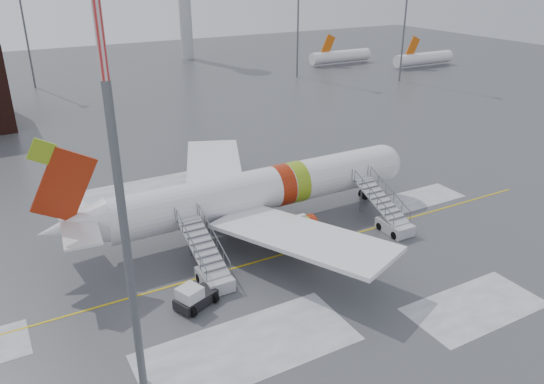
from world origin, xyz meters
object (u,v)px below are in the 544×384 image
airliner (252,192)px  light_mast_near (121,205)px  pushback_tug (194,297)px  airstair_aft (211,268)px  airstair_fwd (390,218)px

airliner → light_mast_near: 22.74m
pushback_tug → light_mast_near: size_ratio=0.15×
airstair_aft → light_mast_near: 15.78m
airliner → airstair_fwd: airliner is taller
airliner → airstair_aft: size_ratio=4.55×
airliner → airstair_aft: airliner is taller
airstair_fwd → airstair_aft: (-17.62, 0.00, 0.00)m
airstair_fwd → pushback_tug: size_ratio=2.29×
light_mast_near → airstair_fwd: bearing=18.8°
airstair_fwd → light_mast_near: light_mast_near is taller
airstair_aft → light_mast_near: size_ratio=0.34×
airstair_aft → airliner: bearing=43.3°
airliner → light_mast_near: light_mast_near is taller
light_mast_near → airstair_aft: bearing=47.9°
airstair_aft → pushback_tug: bearing=-133.3°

